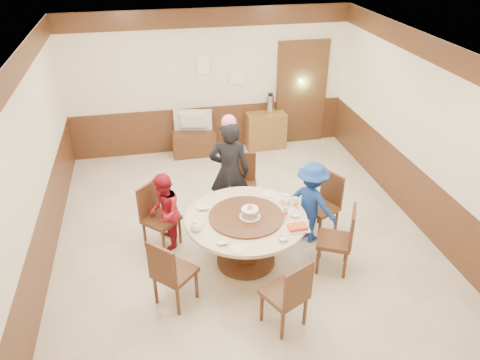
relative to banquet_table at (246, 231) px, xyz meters
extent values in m
plane|color=beige|center=(0.08, 0.79, -0.53)|extent=(6.00, 6.00, 0.00)
plane|color=silver|center=(0.08, 0.79, 2.27)|extent=(6.00, 6.00, 0.00)
cube|color=beige|center=(0.08, 3.79, 0.87)|extent=(5.50, 0.04, 2.80)
cube|color=beige|center=(0.08, -2.21, 0.87)|extent=(5.50, 0.04, 2.80)
cube|color=beige|center=(-2.67, 0.79, 0.87)|extent=(0.04, 6.00, 2.80)
cube|color=beige|center=(2.83, 0.79, 0.87)|extent=(0.04, 6.00, 2.80)
cube|color=#4A2917|center=(0.08, 0.79, -0.08)|extent=(5.50, 6.00, 0.90)
cube|color=#4A2917|center=(0.08, 0.79, 2.09)|extent=(5.50, 6.00, 0.35)
cube|color=#4A2917|center=(1.98, 3.74, 0.52)|extent=(1.05, 0.08, 2.18)
cube|color=#89D491|center=(1.98, 3.76, 0.52)|extent=(0.88, 0.02, 2.05)
cylinder|color=#4A2917|center=(0.00, 0.00, -0.50)|extent=(0.81, 0.81, 0.06)
cylinder|color=#4A2917|center=(0.00, 0.00, -0.18)|extent=(0.33, 0.33, 0.65)
cylinder|color=beige|center=(0.00, 0.00, 0.19)|extent=(1.63, 1.63, 0.05)
cylinder|color=#4A2917|center=(0.00, 0.00, 0.23)|extent=(1.00, 1.00, 0.03)
cube|color=#4A2917|center=(1.24, 0.45, -0.08)|extent=(0.59, 0.59, 0.06)
cube|color=#4A2917|center=(1.43, 0.54, 0.19)|extent=(0.22, 0.40, 0.50)
cube|color=#4A2917|center=(1.24, 0.45, -0.32)|extent=(0.36, 0.36, 0.42)
cube|color=#4A2917|center=(0.23, 1.26, -0.08)|extent=(0.51, 0.51, 0.06)
cube|color=#4A2917|center=(0.27, 1.47, 0.19)|extent=(0.42, 0.11, 0.50)
cube|color=#4A2917|center=(0.23, 1.26, -0.32)|extent=(0.36, 0.36, 0.42)
cube|color=#4A2917|center=(-1.11, 0.62, -0.08)|extent=(0.62, 0.62, 0.06)
cube|color=#4A2917|center=(-1.26, 0.77, 0.19)|extent=(0.32, 0.33, 0.50)
cube|color=#4A2917|center=(-1.11, 0.62, -0.32)|extent=(0.36, 0.36, 0.42)
cube|color=#4A2917|center=(-1.02, -0.56, -0.08)|extent=(0.62, 0.62, 0.06)
cube|color=#4A2917|center=(-1.16, -0.71, 0.19)|extent=(0.32, 0.33, 0.50)
cube|color=#4A2917|center=(-1.02, -0.56, -0.32)|extent=(0.36, 0.36, 0.42)
cube|color=#4A2917|center=(0.19, -1.19, -0.08)|extent=(0.59, 0.59, 0.06)
cube|color=#4A2917|center=(0.28, -1.38, 0.19)|extent=(0.39, 0.22, 0.50)
cube|color=#4A2917|center=(0.19, -1.19, -0.32)|extent=(0.36, 0.36, 0.42)
cube|color=#4A2917|center=(1.13, -0.36, -0.08)|extent=(0.59, 0.59, 0.06)
cube|color=#4A2917|center=(1.32, -0.45, 0.19)|extent=(0.22, 0.39, 0.50)
cube|color=#4A2917|center=(1.13, -0.36, -0.32)|extent=(0.36, 0.36, 0.42)
imported|color=black|center=(-0.02, 1.11, 0.31)|extent=(0.68, 0.52, 1.69)
imported|color=maroon|center=(-1.06, 0.59, 0.06)|extent=(0.50, 0.62, 1.18)
imported|color=navy|center=(1.05, 0.35, 0.10)|extent=(0.88, 0.93, 1.26)
cylinder|color=white|center=(0.04, -0.04, 0.25)|extent=(0.28, 0.28, 0.01)
cylinder|color=tan|center=(0.04, -0.04, 0.31)|extent=(0.22, 0.22, 0.10)
cylinder|color=white|center=(0.04, -0.04, 0.37)|extent=(0.23, 0.23, 0.01)
sphere|color=pink|center=(0.04, -0.04, 0.41)|extent=(0.07, 0.07, 0.07)
ellipsoid|color=white|center=(-0.69, -0.16, 0.28)|extent=(0.17, 0.15, 0.13)
ellipsoid|color=white|center=(0.61, 0.22, 0.28)|extent=(0.17, 0.15, 0.13)
imported|color=white|center=(-0.53, 0.33, 0.24)|extent=(0.17, 0.17, 0.04)
imported|color=white|center=(0.34, -0.58, 0.24)|extent=(0.13, 0.13, 0.04)
imported|color=white|center=(-0.40, -0.48, 0.24)|extent=(0.15, 0.15, 0.04)
imported|color=white|center=(0.64, -0.11, 0.24)|extent=(0.12, 0.12, 0.04)
cylinder|color=white|center=(-0.25, -0.65, 0.22)|extent=(0.18, 0.18, 0.01)
cylinder|color=white|center=(0.45, 0.50, 0.22)|extent=(0.18, 0.18, 0.01)
cube|color=white|center=(0.58, -0.41, 0.23)|extent=(0.30, 0.20, 0.02)
cube|color=#D34718|center=(0.58, -0.41, 0.26)|extent=(0.24, 0.15, 0.04)
cylinder|color=white|center=(0.52, -0.10, 0.30)|extent=(0.06, 0.06, 0.16)
cylinder|color=white|center=(0.71, 0.09, 0.30)|extent=(0.06, 0.06, 0.16)
cube|color=#4A2917|center=(-0.30, 3.54, -0.28)|extent=(0.85, 0.45, 0.50)
imported|color=gray|center=(-0.30, 3.54, 0.18)|extent=(0.76, 0.24, 0.43)
cube|color=brown|center=(1.20, 3.57, -0.16)|extent=(0.80, 0.40, 0.75)
cylinder|color=silver|center=(1.28, 3.57, 0.41)|extent=(0.15, 0.15, 0.38)
cube|color=white|center=(-0.02, 3.74, 1.22)|extent=(0.25, 0.00, 0.35)
cube|color=white|center=(0.63, 3.74, 0.92)|extent=(0.30, 0.00, 0.22)
camera|label=1|loc=(-1.13, -5.04, 3.74)|focal=35.00mm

